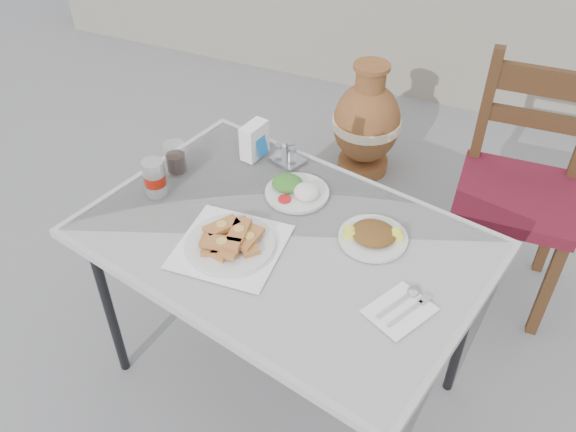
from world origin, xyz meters
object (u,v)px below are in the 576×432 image
at_px(soda_can, 155,178).
at_px(terracotta_urn, 366,123).
at_px(cafe_table, 283,247).
at_px(chair, 518,187).
at_px(cola_glass, 176,159).
at_px(condiment_caddy, 287,156).
at_px(pide_plate, 230,240).
at_px(napkin_holder, 254,140).
at_px(salad_rice_plate, 296,189).
at_px(salad_chopped_plate, 373,235).

height_order(soda_can, terracotta_urn, soda_can).
bearing_deg(cafe_table, chair, 52.79).
height_order(cola_glass, condiment_caddy, cola_glass).
height_order(pide_plate, chair, chair).
relative_size(cafe_table, condiment_caddy, 10.34).
bearing_deg(napkin_holder, condiment_caddy, 14.83).
relative_size(soda_can, napkin_holder, 1.00).
bearing_deg(soda_can, cola_glass, 94.09).
height_order(pide_plate, terracotta_urn, pide_plate).
xyz_separation_m(condiment_caddy, terracotta_urn, (-0.01, 1.10, -0.49)).
relative_size(cafe_table, terracotta_urn, 2.17).
bearing_deg(cola_glass, chair, 31.37).
xyz_separation_m(salad_rice_plate, condiment_caddy, (-0.10, 0.16, 0.01)).
bearing_deg(salad_chopped_plate, soda_can, -174.48).
bearing_deg(terracotta_urn, napkin_holder, -95.96).
distance_m(soda_can, napkin_holder, 0.40).
bearing_deg(salad_rice_plate, soda_can, -156.79).
height_order(soda_can, condiment_caddy, soda_can).
relative_size(soda_can, condiment_caddy, 0.98).
relative_size(salad_rice_plate, chair, 0.21).
height_order(salad_rice_plate, condiment_caddy, condiment_caddy).
distance_m(soda_can, cola_glass, 0.15).
height_order(soda_can, napkin_holder, same).
relative_size(salad_rice_plate, cola_glass, 2.02).
bearing_deg(terracotta_urn, pide_plate, -88.85).
bearing_deg(salad_rice_plate, pide_plate, -104.54).
bearing_deg(salad_rice_plate, condiment_caddy, 122.86).
distance_m(pide_plate, chair, 1.29).
height_order(cafe_table, salad_rice_plate, salad_rice_plate).
distance_m(pide_plate, soda_can, 0.38).
bearing_deg(salad_rice_plate, chair, 43.15).
bearing_deg(condiment_caddy, terracotta_urn, 90.63).
distance_m(salad_chopped_plate, napkin_holder, 0.61).
distance_m(soda_can, condiment_caddy, 0.49).
distance_m(pide_plate, napkin_holder, 0.50).
xyz_separation_m(cafe_table, napkin_holder, (-0.27, 0.36, 0.12)).
relative_size(salad_rice_plate, salad_chopped_plate, 1.01).
bearing_deg(chair, salad_chopped_plate, -119.48).
bearing_deg(cola_glass, cafe_table, -18.68).
bearing_deg(terracotta_urn, cafe_table, -83.80).
height_order(salad_chopped_plate, napkin_holder, napkin_holder).
height_order(cafe_table, cola_glass, cola_glass).
xyz_separation_m(napkin_holder, condiment_caddy, (0.13, 0.01, -0.04)).
height_order(pide_plate, condiment_caddy, condiment_caddy).
distance_m(salad_chopped_plate, soda_can, 0.76).
xyz_separation_m(salad_chopped_plate, soda_can, (-0.75, -0.07, 0.05)).
xyz_separation_m(cafe_table, pide_plate, (-0.13, -0.11, 0.08)).
bearing_deg(condiment_caddy, salad_chopped_plate, -33.73).
height_order(salad_rice_plate, salad_chopped_plate, salad_rice_plate).
xyz_separation_m(pide_plate, condiment_caddy, (-0.02, 0.49, -0.00)).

